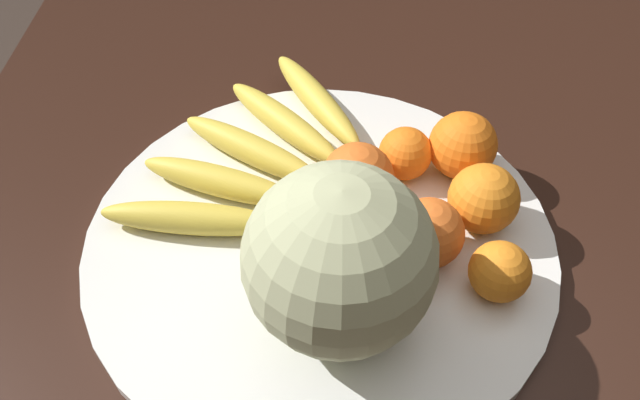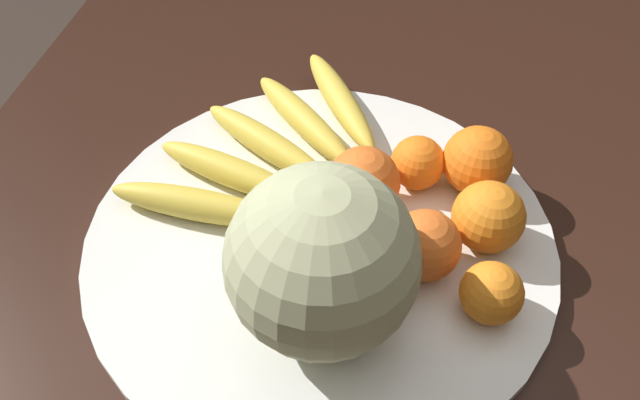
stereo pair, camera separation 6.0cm
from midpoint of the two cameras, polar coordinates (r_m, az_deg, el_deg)
kitchen_table at (r=0.71m, az=1.49°, el=-11.52°), size 1.29×0.98×0.73m
fruit_bowl at (r=0.64m, az=-2.67°, el=-3.57°), size 0.48×0.48×0.01m
melon at (r=0.51m, az=-1.56°, el=-5.64°), size 0.16×0.16×0.16m
banana_bunch at (r=0.70m, az=-8.31°, el=4.23°), size 0.31×0.28×0.03m
orange_front_left at (r=0.59m, az=13.33°, el=-6.55°), size 0.06×0.06×0.06m
orange_front_right at (r=0.64m, az=0.78°, el=1.82°), size 0.08×0.08×0.08m
orange_mid_center at (r=0.63m, az=12.14°, el=-0.03°), size 0.07×0.07×0.07m
orange_back_left at (r=0.60m, az=7.09°, el=-3.18°), size 0.07×0.07×0.07m
orange_back_right at (r=0.69m, az=10.49°, el=4.80°), size 0.07×0.07×0.07m
orange_top_small at (r=0.68m, az=5.31°, el=4.13°), size 0.06×0.06×0.06m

